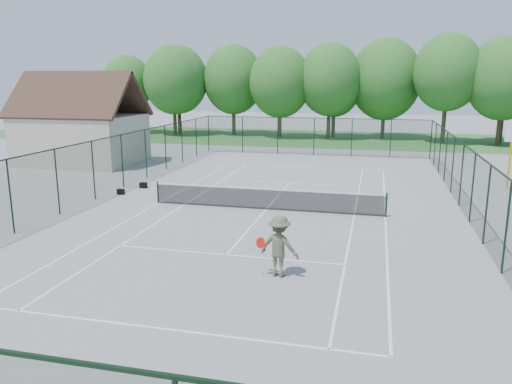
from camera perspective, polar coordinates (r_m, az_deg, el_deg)
ground at (r=23.62m, az=1.14°, el=-2.04°), size 140.00×140.00×0.00m
grass_far at (r=52.87m, az=8.23°, el=6.07°), size 80.00×16.00×0.01m
court_lines at (r=23.61m, az=1.14°, el=-2.03°), size 11.05×23.85×0.01m
tennis_net at (r=23.48m, az=1.15°, el=-0.68°), size 11.08×0.08×1.10m
fence_enclosure at (r=23.27m, az=1.16°, el=1.68°), size 18.05×36.05×3.02m
utility_building at (r=38.59m, az=-19.44°, el=7.71°), size 8.60×6.27×6.63m
tree_line_far at (r=52.53m, az=8.44°, el=12.57°), size 39.40×6.40×9.70m
sports_bag_a at (r=27.67m, az=-15.20°, el=0.03°), size 0.38×0.24×0.30m
sports_bag_b at (r=28.99m, az=-12.75°, el=0.75°), size 0.45×0.31×0.32m
tennis_player at (r=15.56m, az=2.67°, el=-6.20°), size 1.89×0.98×1.95m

